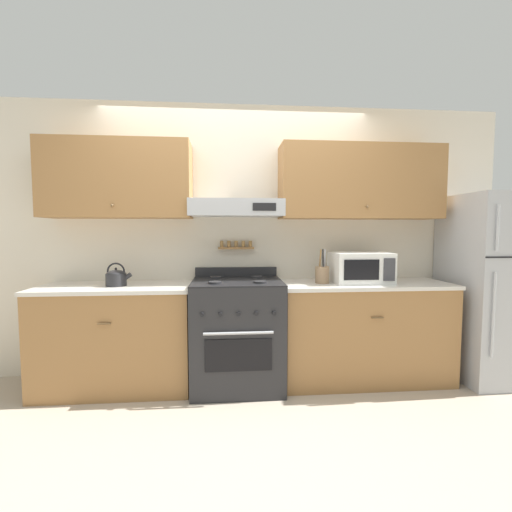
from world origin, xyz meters
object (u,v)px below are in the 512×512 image
object	(u,v)px
microwave	(360,268)
tea_kettle	(116,277)
stove_range	(237,332)
utensil_crock	(322,274)
refrigerator	(489,287)

from	to	relation	value
microwave	tea_kettle	bearing A→B (deg)	-179.52
stove_range	microwave	distance (m)	1.25
tea_kettle	utensil_crock	bearing A→B (deg)	0.00
refrigerator	stove_range	bearing A→B (deg)	179.48
refrigerator	tea_kettle	bearing A→B (deg)	179.39
stove_range	tea_kettle	world-z (taller)	tea_kettle
stove_range	utensil_crock	xyz separation A→B (m)	(0.76, 0.01, 0.51)
stove_range	refrigerator	world-z (taller)	refrigerator
refrigerator	microwave	size ratio (longest dim) A/B	3.31
refrigerator	microwave	distance (m)	1.23
utensil_crock	tea_kettle	bearing A→B (deg)	-180.00
stove_range	refrigerator	distance (m)	2.36
refrigerator	microwave	bearing A→B (deg)	177.48
stove_range	refrigerator	size ratio (longest dim) A/B	0.60
microwave	refrigerator	bearing A→B (deg)	-2.52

